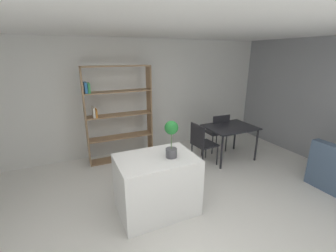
{
  "coord_description": "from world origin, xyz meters",
  "views": [
    {
      "loc": [
        -1.27,
        -2.47,
        2.29
      ],
      "look_at": [
        0.29,
        0.93,
        1.1
      ],
      "focal_mm": 24.33,
      "sensor_mm": 36.0,
      "label": 1
    }
  ],
  "objects": [
    {
      "name": "dining_chair_island_side",
      "position": [
        1.23,
        1.3,
        0.54
      ],
      "size": [
        0.49,
        0.48,
        0.92
      ],
      "rotation": [
        0.0,
        0.0,
        1.66
      ],
      "color": "#232328",
      "rests_on": "ground_plane"
    },
    {
      "name": "back_partition",
      "position": [
        0.0,
        2.7,
        1.32
      ],
      "size": [
        7.4,
        0.06,
        2.64
      ],
      "primitive_type": "cube",
      "color": "silver",
      "rests_on": "ground_plane"
    },
    {
      "name": "ground_plane",
      "position": [
        0.0,
        0.0,
        0.0
      ],
      "size": [
        10.19,
        10.19,
        0.0
      ],
      "primitive_type": "plane",
      "color": "silver"
    },
    {
      "name": "kitchen_island",
      "position": [
        -0.19,
        0.29,
        0.44
      ],
      "size": [
        1.13,
        0.79,
        0.88
      ],
      "primitive_type": "cube",
      "color": "white",
      "rests_on": "ground_plane"
    },
    {
      "name": "potted_plant_on_island",
      "position": [
        0.01,
        0.21,
        1.2
      ],
      "size": [
        0.19,
        0.19,
        0.54
      ],
      "color": "#4C4C51",
      "rests_on": "kitchen_island"
    },
    {
      "name": "open_bookshelf",
      "position": [
        -0.3,
        2.31,
        1.07
      ],
      "size": [
        1.42,
        0.31,
        2.07
      ],
      "color": "#997551",
      "rests_on": "ground_plane"
    },
    {
      "name": "dining_table",
      "position": [
        1.98,
        1.31,
        0.68
      ],
      "size": [
        1.06,
        0.82,
        0.76
      ],
      "color": "#232328",
      "rests_on": "ground_plane"
    },
    {
      "name": "dining_chair_far",
      "position": [
        1.98,
        1.74,
        0.56
      ],
      "size": [
        0.47,
        0.47,
        0.93
      ],
      "rotation": [
        0.0,
        0.0,
        3.12
      ],
      "color": "#232328",
      "rests_on": "ground_plane"
    },
    {
      "name": "ceiling_slab",
      "position": [
        0.0,
        0.0,
        2.67
      ],
      "size": [
        7.4,
        5.46,
        0.06
      ],
      "color": "white",
      "rests_on": "ground_plane"
    }
  ]
}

